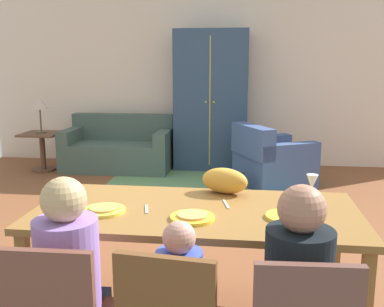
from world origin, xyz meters
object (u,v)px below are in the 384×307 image
(armchair, at_px, (271,162))
(cat, at_px, (225,181))
(armoire, at_px, (211,100))
(handbag, at_px, (232,184))
(plate_near_man, at_px, (104,210))
(plate_near_child, at_px, (193,218))
(person_man, at_px, (72,295))
(plate_near_woman, at_px, (288,217))
(side_table, at_px, (42,146))
(wine_glass, at_px, (312,183))
(couch, at_px, (119,149))
(table_lamp, at_px, (40,104))
(dining_table, at_px, (196,220))

(armchair, bearing_deg, cat, -98.81)
(armoire, distance_m, handbag, 1.72)
(plate_near_man, xyz_separation_m, plate_near_child, (0.53, -0.06, 0.00))
(person_man, xyz_separation_m, armchair, (1.15, 4.01, -0.19))
(plate_near_woman, distance_m, cat, 0.59)
(plate_near_man, distance_m, person_man, 0.58)
(person_man, relative_size, side_table, 1.91)
(armchair, relative_size, armoire, 0.55)
(wine_glass, relative_size, handbag, 0.58)
(side_table, relative_size, handbag, 1.81)
(couch, distance_m, table_lamp, 1.35)
(person_man, relative_size, cat, 3.47)
(person_man, bearing_deg, side_table, 116.95)
(armchair, xyz_separation_m, handbag, (-0.50, -0.47, -0.19))
(dining_table, relative_size, wine_glass, 10.32)
(armchair, xyz_separation_m, armoire, (-0.88, 0.93, 0.73))
(plate_near_man, relative_size, couch, 0.15)
(person_man, relative_size, armchair, 0.96)
(armchair, bearing_deg, dining_table, -100.39)
(cat, bearing_deg, couch, 136.93)
(armoire, bearing_deg, wine_glass, -76.99)
(plate_near_child, height_order, handbag, plate_near_child)
(table_lamp, bearing_deg, plate_near_man, -60.07)
(plate_near_man, relative_size, side_table, 0.43)
(plate_near_woman, distance_m, side_table, 5.13)
(dining_table, bearing_deg, couch, 112.32)
(plate_near_man, distance_m, plate_near_woman, 1.06)
(armchair, height_order, table_lamp, table_lamp)
(couch, relative_size, side_table, 2.79)
(plate_near_child, relative_size, cat, 0.78)
(wine_glass, xyz_separation_m, side_table, (-3.47, 3.62, -0.52))
(wine_glass, relative_size, table_lamp, 0.34)
(handbag, bearing_deg, couch, 146.96)
(wine_glass, distance_m, side_table, 5.04)
(plate_near_woman, relative_size, handbag, 0.78)
(couch, distance_m, armchair, 2.38)
(person_man, xyz_separation_m, table_lamp, (-2.25, 4.43, 0.50))
(plate_near_child, xyz_separation_m, side_table, (-2.78, 3.98, -0.39))
(plate_near_child, height_order, table_lamp, table_lamp)
(cat, bearing_deg, table_lamp, 151.22)
(dining_table, distance_m, armoire, 4.32)
(plate_near_man, height_order, person_man, person_man)
(plate_near_child, bearing_deg, couch, 111.46)
(table_lamp, bearing_deg, armoire, 11.23)
(plate_near_child, bearing_deg, handbag, 87.84)
(dining_table, relative_size, cat, 6.00)
(dining_table, bearing_deg, person_man, -129.73)
(dining_table, distance_m, plate_near_man, 0.55)
(table_lamp, distance_m, handbag, 3.16)
(plate_near_child, xyz_separation_m, plate_near_woman, (0.53, 0.08, 0.00))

